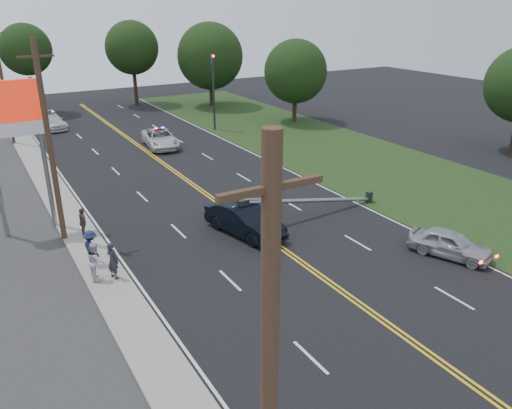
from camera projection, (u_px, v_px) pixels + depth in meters
ground at (354, 300)px, 20.67m from camera, size 120.00×120.00×0.00m
sidewalk at (90, 251)px, 24.68m from camera, size 1.80×70.00×0.12m
grass_verge at (407, 178)px, 35.00m from camera, size 12.00×80.00×0.01m
centerline_yellow at (238, 217)px, 28.65m from camera, size 0.36×80.00×0.00m
pylon_sign at (12, 121)px, 24.65m from camera, size 3.20×0.35×8.00m
traffic_signal at (213, 86)px, 46.95m from camera, size 0.28×0.41×7.05m
fallen_streetlight at (319, 200)px, 28.68m from camera, size 9.36×0.44×1.91m
utility_pole_mid at (50, 145)px, 24.01m from camera, size 1.60×0.28×10.00m
utility_pole_far at (3, 85)px, 41.58m from camera, size 1.60×0.28×10.00m
tree_6 at (26, 50)px, 52.75m from camera, size 5.39×5.39×9.57m
tree_7 at (132, 48)px, 57.89m from camera, size 6.12×6.12×9.67m
tree_8 at (210, 56)px, 57.55m from camera, size 7.59×7.59×9.53m
tree_9 at (296, 71)px, 49.91m from camera, size 6.31×6.31×8.23m
crashed_sedan at (245, 220)px, 26.30m from camera, size 2.74×5.12×1.60m
waiting_sedan at (450, 244)px, 24.05m from camera, size 2.95×4.19×1.33m
emergency_a at (160, 138)px, 42.40m from camera, size 3.07×5.54×1.47m
emergency_b at (51, 121)px, 48.64m from camera, size 2.41×5.13×1.45m
bystander_a at (113, 260)px, 21.82m from camera, size 0.64×0.75×1.73m
bystander_b at (96, 261)px, 21.72m from camera, size 0.80×0.95×1.76m
bystander_c at (91, 248)px, 22.98m from camera, size 0.89×1.21×1.68m
bystander_d at (83, 222)px, 25.81m from camera, size 0.41×0.92×1.55m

